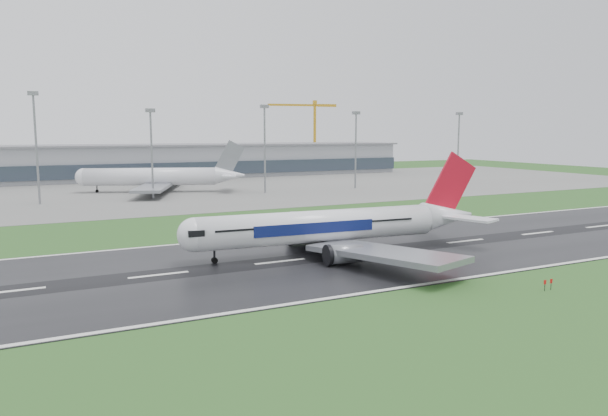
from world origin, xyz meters
TOP-DOWN VIEW (x-y plane):
  - ground at (0.00, 0.00)m, footprint 520.00×520.00m
  - runway at (0.00, 0.00)m, footprint 400.00×45.00m
  - apron at (0.00, 125.00)m, footprint 400.00×130.00m
  - terminal at (0.00, 185.00)m, footprint 240.00×36.00m
  - main_airliner at (-7.62, 1.83)m, footprint 60.88×58.37m
  - parked_airliner at (-15.47, 119.53)m, footprint 77.11×74.69m
  - tower_crane at (89.30, 200.00)m, footprint 39.39×9.23m
  - floodmast_1 at (-54.54, 100.00)m, footprint 0.64×0.64m
  - floodmast_2 at (-21.13, 100.00)m, footprint 0.64×0.64m
  - floodmast_3 at (18.08, 100.00)m, footprint 0.64×0.64m
  - floodmast_4 at (55.46, 100.00)m, footprint 0.64×0.64m
  - floodmast_5 at (105.84, 100.00)m, footprint 0.64×0.64m

SIDE VIEW (x-z plane):
  - ground at x=0.00m, z-range 0.00..0.00m
  - apron at x=0.00m, z-range 0.00..0.08m
  - runway at x=0.00m, z-range 0.00..0.10m
  - terminal at x=0.00m, z-range 0.00..15.00m
  - main_airliner at x=-7.62m, z-range 0.10..16.96m
  - parked_airliner at x=-15.47m, z-range 0.08..17.93m
  - floodmast_2 at x=-21.13m, z-range 0.00..27.73m
  - floodmast_4 at x=55.46m, z-range 0.00..28.10m
  - floodmast_5 at x=105.84m, z-range 0.00..28.56m
  - floodmast_3 at x=18.08m, z-range 0.00..29.77m
  - floodmast_1 at x=-54.54m, z-range 0.00..32.10m
  - tower_crane at x=89.30m, z-range 0.00..39.54m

